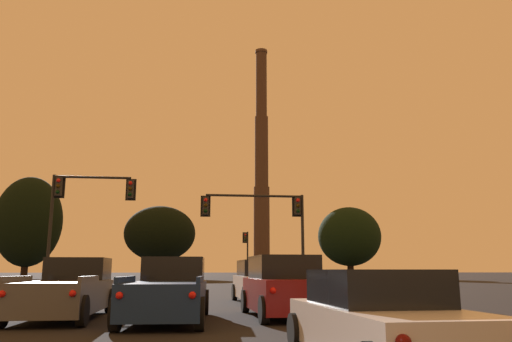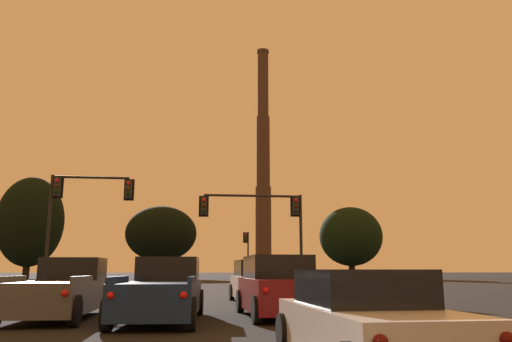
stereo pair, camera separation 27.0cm
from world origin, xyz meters
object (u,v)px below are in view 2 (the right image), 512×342
suv_right_lane_front (257,282)px  smokestack (263,183)px  suv_right_lane_second (277,287)px  pickup_truck_left_lane_second (62,291)px  traffic_light_overhead_left (77,204)px  traffic_light_overhead_right (267,217)px  sedan_right_lane_third (365,320)px  traffic_light_far_right (247,249)px  pickup_truck_center_lane_second (163,292)px

suv_right_lane_front → smokestack: (13.04, 98.66, 21.85)m
suv_right_lane_second → smokestack: 108.77m
pickup_truck_left_lane_second → traffic_light_overhead_left: (-2.72, 12.61, 4.26)m
pickup_truck_left_lane_second → traffic_light_overhead_left: size_ratio=0.83×
pickup_truck_left_lane_second → traffic_light_overhead_right: bearing=57.8°
traffic_light_overhead_left → smokestack: (22.50, 92.72, 17.68)m
sedan_right_lane_third → suv_right_lane_second: suv_right_lane_second is taller
sedan_right_lane_third → traffic_light_overhead_right: (1.41, 21.50, 3.84)m
traffic_light_far_right → suv_right_lane_front: bearing=-94.8°
sedan_right_lane_third → traffic_light_overhead_right: bearing=84.4°
suv_right_lane_front → sedan_right_lane_third: bearing=-92.6°
pickup_truck_left_lane_second → traffic_light_far_right: traffic_light_far_right is taller
sedan_right_lane_third → suv_right_lane_front: bearing=87.8°
pickup_truck_left_lane_second → pickup_truck_center_lane_second: bearing=-21.0°
pickup_truck_center_lane_second → suv_right_lane_second: (3.45, 0.75, 0.09)m
pickup_truck_center_lane_second → traffic_light_overhead_left: traffic_light_overhead_left is taller
sedan_right_lane_third → traffic_light_far_right: (3.08, 50.97, 3.17)m
suv_right_lane_second → smokestack: bearing=81.0°
pickup_truck_center_lane_second → sedan_right_lane_third: (3.54, -7.27, -0.14)m
suv_right_lane_front → suv_right_lane_second: 7.07m
pickup_truck_center_lane_second → suv_right_lane_second: suv_right_lane_second is taller
sedan_right_lane_third → smokestack: 116.61m
sedan_right_lane_third → suv_right_lane_second: 8.02m
pickup_truck_center_lane_second → pickup_truck_left_lane_second: same height
pickup_truck_center_lane_second → traffic_light_overhead_left: 15.53m
suv_right_lane_front → traffic_light_overhead_right: size_ratio=0.80×
sedan_right_lane_third → suv_right_lane_front: (0.10, 15.08, 0.23)m
suv_right_lane_second → pickup_truck_left_lane_second: size_ratio=0.90×
suv_right_lane_second → suv_right_lane_front: bearing=86.6°
sedan_right_lane_third → traffic_light_far_right: 51.16m
pickup_truck_center_lane_second → pickup_truck_left_lane_second: 3.30m
suv_right_lane_second → traffic_light_overhead_right: (1.50, 13.49, 3.61)m
sedan_right_lane_third → traffic_light_far_right: traffic_light_far_right is taller
suv_right_lane_second → sedan_right_lane_third: bearing=-91.2°
suv_right_lane_second → smokestack: smokestack is taller
suv_right_lane_front → traffic_light_far_right: traffic_light_far_right is taller
traffic_light_overhead_left → traffic_light_far_right: bearing=67.4°
suv_right_lane_front → pickup_truck_center_lane_second: bearing=-117.2°
pickup_truck_center_lane_second → suv_right_lane_second: bearing=15.0°
traffic_light_overhead_right → suv_right_lane_front: bearing=-101.5°
pickup_truck_left_lane_second → traffic_light_overhead_right: 15.80m
sedan_right_lane_third → traffic_light_overhead_right: size_ratio=0.76×
traffic_light_far_right → smokestack: (10.06, 62.78, 18.91)m
pickup_truck_center_lane_second → sedan_right_lane_third: size_ratio=1.17×
smokestack → pickup_truck_left_lane_second: bearing=-100.6°
pickup_truck_left_lane_second → sedan_right_lane_third: bearing=-52.4°
suv_right_lane_second → traffic_light_far_right: bearing=83.9°
traffic_light_overhead_right → smokestack: size_ratio=0.11×
sedan_right_lane_third → smokestack: size_ratio=0.08×
sedan_right_lane_third → suv_right_lane_second: size_ratio=0.96×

